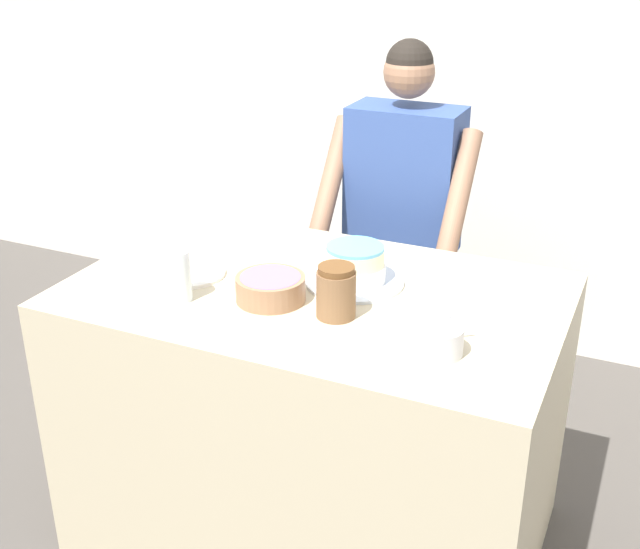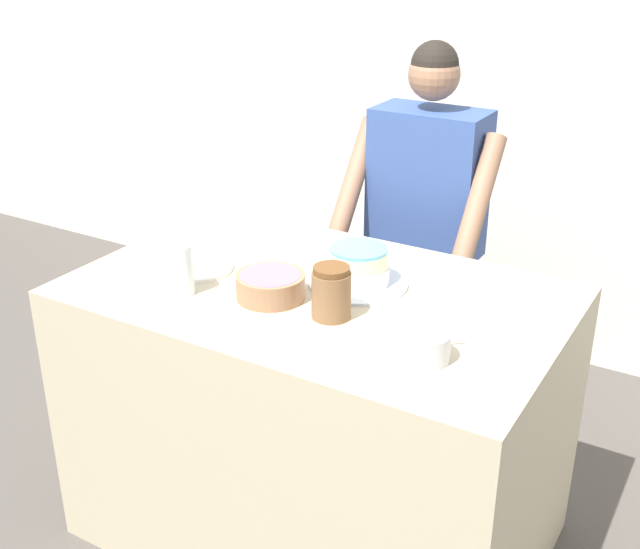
{
  "view_description": "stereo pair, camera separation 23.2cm",
  "coord_description": "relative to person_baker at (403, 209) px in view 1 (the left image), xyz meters",
  "views": [
    {
      "loc": [
        0.91,
        -1.52,
        1.94
      ],
      "look_at": [
        0.04,
        0.41,
        0.99
      ],
      "focal_mm": 45.0,
      "sensor_mm": 36.0,
      "label": 1
    },
    {
      "loc": [
        1.12,
        -1.41,
        1.94
      ],
      "look_at": [
        0.04,
        0.41,
        0.99
      ],
      "focal_mm": 45.0,
      "sensor_mm": 36.0,
      "label": 2
    }
  ],
  "objects": [
    {
      "name": "person_baker",
      "position": [
        0.0,
        0.0,
        0.0
      ],
      "size": [
        0.56,
        0.45,
        1.55
      ],
      "color": "#2D2D38",
      "rests_on": "ground_plane"
    },
    {
      "name": "ceramic_plate",
      "position": [
        -0.4,
        -0.87,
        0.01
      ],
      "size": [
        0.22,
        0.22,
        0.01
      ],
      "color": "white",
      "rests_on": "counter"
    },
    {
      "name": "drinking_glass",
      "position": [
        -0.33,
        -1.03,
        0.08
      ],
      "size": [
        0.08,
        0.08,
        0.15
      ],
      "color": "silver",
      "rests_on": "counter"
    },
    {
      "name": "cake",
      "position": [
        0.09,
        -0.71,
        0.05
      ],
      "size": [
        0.3,
        0.3,
        0.12
      ],
      "color": "silver",
      "rests_on": "counter"
    },
    {
      "name": "frosting_bowl_white",
      "position": [
        0.44,
        -1.02,
        0.04
      ],
      "size": [
        0.13,
        0.13,
        0.16
      ],
      "color": "silver",
      "rests_on": "counter"
    },
    {
      "name": "counter",
      "position": [
        -0.0,
        -0.8,
        -0.46
      ],
      "size": [
        1.47,
        0.91,
        0.92
      ],
      "color": "#C6B793",
      "rests_on": "ground_plane"
    },
    {
      "name": "stoneware_jar",
      "position": [
        0.12,
        -0.94,
        0.08
      ],
      "size": [
        0.11,
        0.11,
        0.15
      ],
      "color": "brown",
      "rests_on": "counter"
    },
    {
      "name": "frosting_bowl_purple",
      "position": [
        -0.09,
        -0.92,
        0.04
      ],
      "size": [
        0.2,
        0.2,
        0.07
      ],
      "color": "#936B4C",
      "rests_on": "counter"
    },
    {
      "name": "wall_back",
      "position": [
        -0.0,
        0.84,
        0.38
      ],
      "size": [
        10.0,
        0.05,
        2.6
      ],
      "color": "silver",
      "rests_on": "ground_plane"
    }
  ]
}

